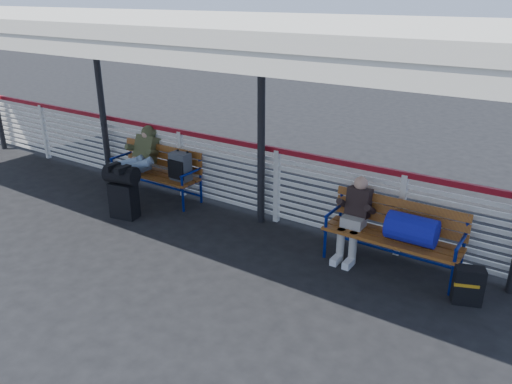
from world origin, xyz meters
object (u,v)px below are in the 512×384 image
Objects in this scene: luggage_stack at (123,189)px; suitcase_side at (468,285)px; bench_right at (404,229)px; traveler_man at (135,161)px; companion_person at (354,217)px; bench_left at (165,167)px.

suitcase_side is at bearing -5.07° from luggage_stack.
bench_right is 1.17× the size of traveler_man.
bench_right is 1.57× the size of companion_person.
luggage_stack is at bearing -168.87° from bench_right.
luggage_stack is 0.50× the size of bench_left.
luggage_stack is 1.92× the size of suitcase_side.
luggage_stack is 4.42m from bench_right.
bench_left reaches higher than luggage_stack.
luggage_stack is 3.74m from companion_person.
bench_right is at bearing 0.07° from companion_person.
luggage_stack is 0.78× the size of companion_person.
suitcase_side is (5.24, 0.55, -0.25)m from luggage_stack.
traveler_man reaches higher than bench_left.
companion_person is at bearing 3.11° from traveler_man.
bench_right is (4.31, -0.12, 0.00)m from bench_left.
bench_left is 1.17× the size of traveler_man.
suitcase_side is at bearing -18.18° from bench_right.
bench_left is 0.52m from traveler_man.
bench_right is 4.69m from traveler_man.
luggage_stack is 5.28m from suitcase_side.
bench_left is 1.57× the size of companion_person.
bench_left is at bearing 178.40° from bench_right.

